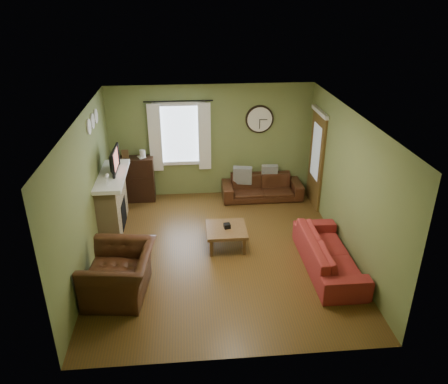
{
  "coord_description": "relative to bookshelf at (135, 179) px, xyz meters",
  "views": [
    {
      "loc": [
        -0.56,
        -6.9,
        4.52
      ],
      "look_at": [
        0.1,
        0.4,
        1.05
      ],
      "focal_mm": 35.0,
      "sensor_mm": 36.0,
      "label": 1
    }
  ],
  "objects": [
    {
      "name": "tv_screen",
      "position": [
        -0.2,
        -1.08,
        0.89
      ],
      "size": [
        0.02,
        0.62,
        0.36
      ],
      "primitive_type": "cube",
      "color": "#994C3F",
      "rests_on": "mantel"
    },
    {
      "name": "curtain_rod",
      "position": [
        1.07,
        0.1,
        1.75
      ],
      "size": [
        0.03,
        0.03,
        1.5
      ],
      "primitive_type": "cylinder",
      "color": "black",
      "rests_on": "wall_back"
    },
    {
      "name": "wall_back",
      "position": [
        1.77,
        0.22,
        0.78
      ],
      "size": [
        4.6,
        0.0,
        2.6
      ],
      "primitive_type": "cube",
      "color": "olive",
      "rests_on": "ground"
    },
    {
      "name": "wine_glass_b",
      "position": [
        -0.28,
        -1.68,
        0.76
      ],
      "size": [
        0.07,
        0.07,
        0.19
      ],
      "primitive_type": null,
      "color": "white",
      "rests_on": "mantel"
    },
    {
      "name": "wall_left",
      "position": [
        -0.53,
        -2.38,
        0.78
      ],
      "size": [
        0.0,
        5.2,
        2.6
      ],
      "primitive_type": "cube",
      "color": "olive",
      "rests_on": "ground"
    },
    {
      "name": "medallion_left",
      "position": [
        -0.51,
        -1.58,
        1.73
      ],
      "size": [
        0.28,
        0.28,
        0.03
      ],
      "primitive_type": "cylinder",
      "color": "white",
      "rests_on": "wall_left"
    },
    {
      "name": "coffee_table",
      "position": [
        1.89,
        -2.2,
        -0.32
      ],
      "size": [
        0.75,
        0.75,
        0.4
      ],
      "primitive_type": null,
      "rotation": [
        0.0,
        0.0,
        -0.0
      ],
      "color": "brown",
      "rests_on": "floor"
    },
    {
      "name": "pillow_left",
      "position": [
        2.47,
        -0.07,
        0.03
      ],
      "size": [
        0.45,
        0.22,
        0.43
      ],
      "primitive_type": "cube",
      "rotation": [
        0.0,
        0.0,
        -0.21
      ],
      "color": "gray",
      "rests_on": "sofa_brown"
    },
    {
      "name": "floor",
      "position": [
        1.77,
        -2.38,
        -0.52
      ],
      "size": [
        4.6,
        5.2,
        0.0
      ],
      "primitive_type": "cube",
      "color": "#543918",
      "rests_on": "ground"
    },
    {
      "name": "sofa_red",
      "position": [
        3.61,
        -3.06,
        -0.22
      ],
      "size": [
        0.8,
        2.04,
        0.6
      ],
      "primitive_type": "imported",
      "rotation": [
        0.0,
        0.0,
        1.57
      ],
      "color": "maroon",
      "rests_on": "floor"
    },
    {
      "name": "sofa_brown",
      "position": [
        2.92,
        -0.16,
        -0.25
      ],
      "size": [
        1.84,
        0.72,
        0.54
      ],
      "primitive_type": "imported",
      "color": "#3B1E10",
      "rests_on": "floor"
    },
    {
      "name": "wall_right",
      "position": [
        4.07,
        -2.38,
        0.78
      ],
      "size": [
        0.0,
        5.2,
        2.6
      ],
      "primitive_type": "cube",
      "color": "olive",
      "rests_on": "ground"
    },
    {
      "name": "medallion_mid",
      "position": [
        -0.51,
        -1.23,
        1.73
      ],
      "size": [
        0.28,
        0.28,
        0.03
      ],
      "primitive_type": "cylinder",
      "color": "white",
      "rests_on": "wall_left"
    },
    {
      "name": "firebox",
      "position": [
        -0.14,
        -1.23,
        -0.22
      ],
      "size": [
        0.04,
        0.6,
        0.55
      ],
      "primitive_type": "cube",
      "color": "black",
      "rests_on": "fireplace"
    },
    {
      "name": "mantel",
      "position": [
        -0.3,
        -1.23,
        0.62
      ],
      "size": [
        0.58,
        1.6,
        0.08
      ],
      "primitive_type": "cube",
      "color": "white",
      "rests_on": "fireplace"
    },
    {
      "name": "medallion_right",
      "position": [
        -0.51,
        -0.88,
        1.73
      ],
      "size": [
        0.28,
        0.28,
        0.03
      ],
      "primitive_type": "cylinder",
      "color": "white",
      "rests_on": "wall_left"
    },
    {
      "name": "tissue_box",
      "position": [
        1.9,
        -2.19,
        -0.12
      ],
      "size": [
        0.13,
        0.13,
        0.09
      ],
      "primitive_type": "cube",
      "rotation": [
        0.0,
        0.0,
        0.18
      ],
      "color": "black",
      "rests_on": "coffee_table"
    },
    {
      "name": "bookshelf",
      "position": [
        0.0,
        0.0,
        0.0
      ],
      "size": [
        0.88,
        0.37,
        1.04
      ],
      "primitive_type": null,
      "color": "black",
      "rests_on": "floor"
    },
    {
      "name": "fireplace",
      "position": [
        -0.33,
        -1.23,
        0.03
      ],
      "size": [
        0.4,
        1.4,
        1.1
      ],
      "primitive_type": "cube",
      "color": "tan",
      "rests_on": "floor"
    },
    {
      "name": "armchair",
      "position": [
        0.07,
        -3.44,
        -0.14
      ],
      "size": [
        1.17,
        1.3,
        0.77
      ],
      "primitive_type": "imported",
      "rotation": [
        0.0,
        0.0,
        -1.69
      ],
      "color": "#3B1E10",
      "rests_on": "floor"
    },
    {
      "name": "curtain_left",
      "position": [
        0.52,
        0.1,
        0.93
      ],
      "size": [
        0.28,
        0.04,
        1.55
      ],
      "primitive_type": "cube",
      "color": "white",
      "rests_on": "wall_back"
    },
    {
      "name": "book",
      "position": [
        0.12,
        -0.03,
        0.44
      ],
      "size": [
        0.23,
        0.26,
        0.02
      ],
      "primitive_type": "imported",
      "rotation": [
        0.0,
        0.0,
        0.42
      ],
      "color": "brown",
      "rests_on": "bookshelf"
    },
    {
      "name": "wine_glass_a",
      "position": [
        -0.28,
        -1.77,
        0.76
      ],
      "size": [
        0.07,
        0.07,
        0.2
      ],
      "primitive_type": null,
      "color": "white",
      "rests_on": "mantel"
    },
    {
      "name": "door",
      "position": [
        4.04,
        -0.53,
        0.53
      ],
      "size": [
        0.05,
        0.9,
        2.1
      ],
      "primitive_type": "cube",
      "color": "brown",
      "rests_on": "floor"
    },
    {
      "name": "wall_front",
      "position": [
        1.77,
        -4.98,
        0.78
      ],
      "size": [
        4.6,
        0.0,
        2.6
      ],
      "primitive_type": "cube",
      "color": "olive",
      "rests_on": "ground"
    },
    {
      "name": "pillow_right",
      "position": [
        3.12,
        0.05,
        0.03
      ],
      "size": [
        0.38,
        0.14,
        0.37
      ],
      "primitive_type": "cube",
      "rotation": [
        0.0,
        0.0,
        -0.06
      ],
      "color": "gray",
      "rests_on": "sofa_brown"
    },
    {
      "name": "wall_clock",
      "position": [
        2.87,
        0.17,
        1.28
      ],
      "size": [
        0.64,
        0.06,
        0.64
      ],
      "primitive_type": null,
      "color": "white",
      "rests_on": "wall_back"
    },
    {
      "name": "window_pane",
      "position": [
        1.07,
        0.2,
        0.98
      ],
      "size": [
        1.0,
        0.02,
        1.3
      ],
      "primitive_type": null,
      "color": "silver",
      "rests_on": "wall_back"
    },
    {
      "name": "curtain_right",
      "position": [
        1.62,
        0.1,
        0.93
      ],
      "size": [
        0.28,
        0.04,
        1.55
      ],
      "primitive_type": "cube",
      "color": "white",
      "rests_on": "wall_back"
    },
    {
      "name": "ceiling",
      "position": [
        1.77,
        -2.38,
        2.08
      ],
      "size": [
        4.6,
        5.2,
        0.0
      ],
      "primitive_type": "cube",
      "color": "white",
      "rests_on": "ground"
    },
    {
      "name": "tv",
      "position": [
        -0.28,
        -1.08,
        0.83
      ],
      "size": [
        0.08,
        0.6,
        0.35
      ],
      "primitive_type": "imported",
      "rotation": [
        0.0,
        0.0,
        1.57
      ],
      "color": "black",
      "rests_on": "mantel"
    }
  ]
}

